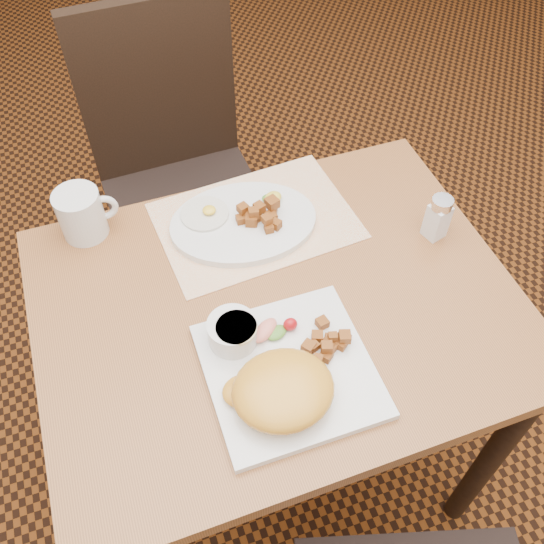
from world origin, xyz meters
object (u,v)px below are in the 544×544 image
Objects in this scene: plate_square at (289,371)px; coffee_mug at (82,214)px; salt_shaker at (438,217)px; plate_oval at (243,223)px; table at (278,334)px; chair_far at (177,167)px.

coffee_mug is at bearing 121.35° from plate_square.
coffee_mug is at bearing 159.63° from salt_shaker.
coffee_mug is (-0.31, 0.10, 0.04)m from plate_oval.
plate_square is 0.45m from salt_shaker.
coffee_mug reaches higher than salt_shaker.
salt_shaker is at bearing 27.25° from plate_square.
coffee_mug is at bearing 162.82° from plate_oval.
salt_shaker is (0.36, 0.05, 0.16)m from table.
chair_far reaches higher than plate_oval.
plate_oval is at bearing -17.18° from coffee_mug.
plate_square is at bearing -152.75° from salt_shaker.
coffee_mug is (-0.26, -0.37, 0.26)m from chair_far.
chair_far is 0.52m from plate_oval.
chair_far reaches higher than table.
plate_oval reaches higher than plate_square.
table is 3.21× the size of plate_square.
salt_shaker is 0.82× the size of coffee_mug.
plate_oval is 0.39m from salt_shaker.
coffee_mug is (-0.31, 0.30, 0.16)m from table.
coffee_mug is (-0.67, 0.25, 0.00)m from salt_shaker.
chair_far is 9.70× the size of salt_shaker.
plate_oval is 3.05× the size of salt_shaker.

